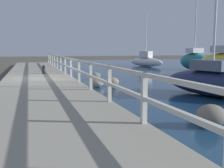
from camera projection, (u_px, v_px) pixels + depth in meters
The scene contains 11 objects.
ground_plane at pixel (39, 84), 13.45m from camera, with size 120.00×120.00×0.00m, color #4C473D.
dock_walkway at pixel (39, 81), 13.43m from camera, with size 3.50×36.00×0.28m.
railing at pixel (71, 64), 13.82m from camera, with size 0.10×32.50×1.00m.
boulder_near_dock at pixel (113, 82), 12.33m from camera, with size 0.58×0.53×0.44m.
boulder_upstream at pixel (96, 76), 15.09m from camera, with size 0.59×0.53×0.44m.
boulder_mid_strip at pixel (211, 116), 5.84m from camera, with size 0.68×0.62×0.51m.
boulder_water_edge at pixel (97, 83), 12.07m from camera, with size 0.60×0.54×0.45m.
mooring_bollard at pixel (44, 69), 15.94m from camera, with size 0.17×0.17×0.52m.
sailboat_navy at pixel (212, 81), 9.71m from camera, with size 2.55×4.37×7.73m.
sailboat_teal at pixel (194, 61), 22.44m from camera, with size 1.74×3.39×7.37m.
sailboat_white at pixel (146, 61), 27.15m from camera, with size 2.30×4.82×5.48m.
Camera 1 is at (-0.46, -13.85, 1.71)m, focal length 42.00 mm.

